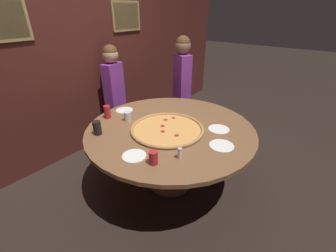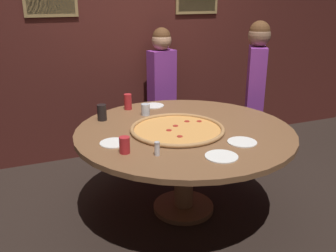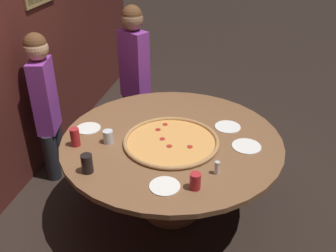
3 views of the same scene
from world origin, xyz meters
The scene contains 15 objects.
ground_plane centered at (0.00, 0.00, 0.00)m, with size 24.00×24.00×0.00m, color black.
back_wall centered at (0.00, 1.48, 1.30)m, with size 6.40×0.08×2.60m.
dining_table centered at (0.00, 0.00, 0.63)m, with size 1.76×1.76×0.74m.
giant_pizza centered at (-0.07, -0.01, 0.75)m, with size 0.76×0.76×0.03m.
drink_cup_by_shaker centered at (-0.17, 0.47, 0.79)m, with size 0.08×0.08×0.10m, color silver.
drink_cup_near_right centered at (-0.26, 0.70, 0.81)m, with size 0.07×0.07×0.15m, color #B22328.
drink_cup_near_left centered at (-0.56, 0.48, 0.81)m, with size 0.08×0.08×0.14m, color black.
drink_cup_front_edge centered at (-0.58, -0.28, 0.80)m, with size 0.07×0.07×0.12m, color #B22328.
white_plate_left_side centered at (0.00, -0.59, 0.74)m, with size 0.22×0.22×0.01m, color white.
white_plate_beside_cup centered at (0.27, -0.42, 0.74)m, with size 0.22×0.22×0.01m, color white.
white_plate_far_back centered at (-0.01, 0.71, 0.74)m, with size 0.20×0.20×0.01m, color white.
white_plate_right_side centered at (-0.61, -0.08, 0.74)m, with size 0.21×0.21×0.01m, color white.
condiment_shaker centered at (-0.39, -0.40, 0.79)m, with size 0.04×0.04×0.10m.
diner_side_right centered at (0.30, 1.26, 0.81)m, with size 0.38×0.22×1.43m.
diner_far_right centered at (1.12, 0.65, 0.86)m, with size 0.31×0.40×1.52m.
Camera 1 is at (-1.65, -1.28, 1.85)m, focal length 24.00 mm.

